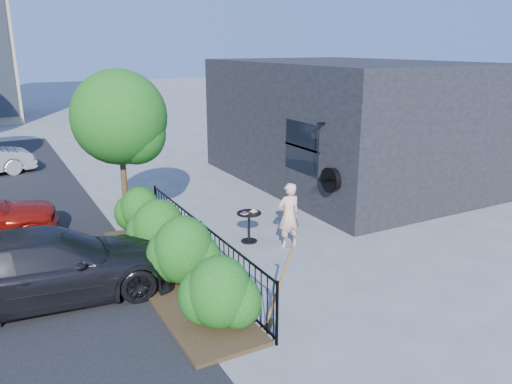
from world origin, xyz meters
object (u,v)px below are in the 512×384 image
cafe_table (249,222)px  car_darkgrey (49,266)px  woman (289,215)px  shovel (277,294)px  patio_tree (123,123)px

cafe_table → car_darkgrey: (-4.47, -0.73, 0.15)m
car_darkgrey → woman: bearing=-85.1°
woman → shovel: woman is taller
woman → car_darkgrey: 5.15m
cafe_table → woman: 0.99m
patio_tree → shovel: patio_tree is taller
patio_tree → cafe_table: patio_tree is taller
woman → car_darkgrey: size_ratio=0.34×
shovel → patio_tree: bearing=100.4°
woman → cafe_table: bearing=-44.4°
patio_tree → shovel: (0.98, -5.36, -2.13)m
patio_tree → cafe_table: size_ratio=5.07×
cafe_table → car_darkgrey: car_darkgrey is taller
cafe_table → car_darkgrey: bearing=-170.8°
patio_tree → car_darkgrey: size_ratio=0.87×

